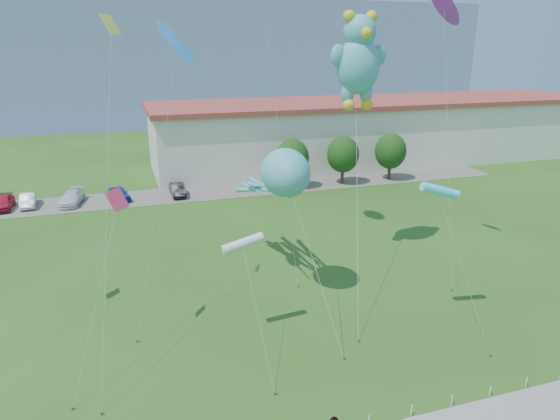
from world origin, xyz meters
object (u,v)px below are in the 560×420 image
object	(u,v)px
warehouse	(380,130)
parked_car_black	(177,190)
teddy_bear_kite	(359,59)
parked_car_silver	(28,200)
parked_car_red	(3,202)
parked_car_blue	(119,194)
octopus_kite	(279,180)
parked_car_white	(72,198)

from	to	relation	value
warehouse	parked_car_black	size ratio (longest dim) A/B	15.79
teddy_bear_kite	parked_car_silver	bearing A→B (deg)	140.44
parked_car_red	parked_car_blue	xyz separation A→B (m)	(10.55, -0.12, -0.03)
parked_car_silver	octopus_kite	bearing A→B (deg)	-57.37
parked_car_silver	teddy_bear_kite	xyz separation A→B (m)	(24.63, -20.34, 13.39)
parked_car_silver	octopus_kite	xyz separation A→B (m)	(18.03, -23.56, 6.42)
parked_car_white	teddy_bear_kite	world-z (taller)	teddy_bear_kite
warehouse	parked_car_red	xyz separation A→B (m)	(-44.75, -8.80, -3.40)
parked_car_white	parked_car_blue	xyz separation A→B (m)	(4.47, 0.10, 0.00)
warehouse	octopus_kite	world-z (taller)	octopus_kite
parked_car_red	parked_car_white	xyz separation A→B (m)	(6.08, -0.22, -0.03)
parked_car_white	parked_car_red	bearing A→B (deg)	-171.10
parked_car_silver	parked_car_white	xyz separation A→B (m)	(4.00, -0.47, 0.01)
octopus_kite	warehouse	bearing A→B (deg)	52.49
warehouse	parked_car_white	world-z (taller)	warehouse
parked_car_white	teddy_bear_kite	xyz separation A→B (m)	(20.62, -19.88, 13.38)
parked_car_black	octopus_kite	distance (m)	24.01
parked_car_red	parked_car_blue	size ratio (longest dim) A/B	1.05
parked_car_silver	teddy_bear_kite	world-z (taller)	teddy_bear_kite
parked_car_red	parked_car_white	size ratio (longest dim) A/B	0.89
parked_car_blue	parked_car_red	bearing A→B (deg)	163.07
parked_car_white	parked_car_blue	world-z (taller)	same
parked_car_red	parked_car_blue	world-z (taller)	parked_car_red
parked_car_black	octopus_kite	world-z (taller)	octopus_kite
warehouse	parked_car_black	world-z (taller)	warehouse
octopus_kite	teddy_bear_kite	xyz separation A→B (m)	(6.60, 3.22, 6.96)
parked_car_red	parked_car_blue	distance (m)	10.55
warehouse	teddy_bear_kite	world-z (taller)	teddy_bear_kite
parked_car_blue	parked_car_white	bearing A→B (deg)	164.96
octopus_kite	parked_car_silver	bearing A→B (deg)	127.43
warehouse	octopus_kite	xyz separation A→B (m)	(-24.65, -32.11, 2.99)
warehouse	parked_car_white	size ratio (longest dim) A/B	13.88
parked_car_red	teddy_bear_kite	world-z (taller)	teddy_bear_kite
parked_car_red	octopus_kite	distance (m)	31.44
parked_car_red	parked_car_white	bearing A→B (deg)	-1.43
parked_car_white	parked_car_black	bearing A→B (deg)	9.48
octopus_kite	parked_car_blue	bearing A→B (deg)	112.39
warehouse	parked_car_silver	size ratio (longest dim) A/B	15.98
parked_car_blue	parked_car_black	distance (m)	5.81
parked_car_red	parked_car_silver	distance (m)	2.09
parked_car_blue	parked_car_black	bearing A→B (deg)	-19.82
parked_car_silver	parked_car_black	xyz separation A→B (m)	(14.28, -0.73, 0.01)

